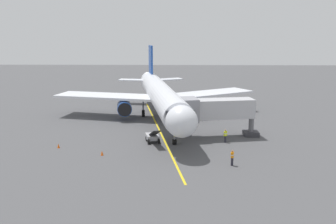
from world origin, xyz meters
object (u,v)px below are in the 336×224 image
object	(u,v)px
safety_cone_nose_right	(250,131)
jet_bridge	(211,110)
ground_crew_wing_walker	(225,136)
safety_cone_wing_port	(102,153)
ground_crew_marshaller	(232,158)
airplane	(160,95)
safety_cone_nose_left	(58,146)
belt_loader_near_nose	(153,137)

from	to	relation	value
safety_cone_nose_right	jet_bridge	bearing A→B (deg)	20.10
ground_crew_wing_walker	safety_cone_wing_port	distance (m)	15.67
ground_crew_marshaller	safety_cone_nose_right	distance (m)	13.47
airplane	safety_cone_nose_right	bearing A→B (deg)	147.56
safety_cone_nose_left	safety_cone_wing_port	size ratio (longest dim) A/B	1.00
belt_loader_near_nose	ground_crew_wing_walker	bearing A→B (deg)	179.93
ground_crew_marshaller	safety_cone_wing_port	xyz separation A→B (m)	(14.32, -2.93, -0.61)
airplane	safety_cone_nose_right	world-z (taller)	airplane
belt_loader_near_nose	safety_cone_nose_right	bearing A→B (deg)	-161.62
ground_crew_marshaller	safety_cone_wing_port	bearing A→B (deg)	-11.55
safety_cone_nose_left	safety_cone_wing_port	bearing A→B (deg)	156.19
safety_cone_wing_port	jet_bridge	bearing A→B (deg)	-149.42
ground_crew_marshaller	safety_cone_wing_port	size ratio (longest dim) A/B	3.11
jet_bridge	ground_crew_wing_walker	world-z (taller)	jet_bridge
ground_crew_wing_walker	belt_loader_near_nose	world-z (taller)	belt_loader_near_nose
safety_cone_nose_left	belt_loader_near_nose	bearing A→B (deg)	-166.07
safety_cone_nose_left	safety_cone_wing_port	distance (m)	6.39
airplane	ground_crew_marshaller	bearing A→B (deg)	112.01
ground_crew_marshaller	safety_cone_wing_port	distance (m)	14.63
ground_crew_marshaller	airplane	bearing A→B (deg)	-67.99
ground_crew_marshaller	belt_loader_near_nose	world-z (taller)	belt_loader_near_nose
jet_bridge	ground_crew_wing_walker	xyz separation A→B (m)	(-1.62, 2.37, -2.88)
belt_loader_near_nose	safety_cone_nose_left	distance (m)	11.62
belt_loader_near_nose	safety_cone_nose_left	world-z (taller)	belt_loader_near_nose
safety_cone_nose_left	safety_cone_wing_port	world-z (taller)	same
airplane	safety_cone_wing_port	size ratio (longest dim) A/B	73.11
safety_cone_nose_left	safety_cone_nose_right	world-z (taller)	same
jet_bridge	belt_loader_near_nose	bearing A→B (deg)	17.10
safety_cone_wing_port	ground_crew_wing_walker	bearing A→B (deg)	-159.96
ground_crew_marshaller	ground_crew_wing_walker	bearing A→B (deg)	-92.71
jet_bridge	safety_cone_nose_left	bearing A→B (deg)	15.23
airplane	ground_crew_wing_walker	distance (m)	15.68
jet_bridge	safety_cone_nose_right	bearing A→B (deg)	-159.90
ground_crew_wing_walker	safety_cone_nose_right	bearing A→B (deg)	-132.06
safety_cone_nose_left	safety_cone_nose_right	xyz separation A→B (m)	(-24.56, -7.21, 0.00)
airplane	ground_crew_marshaller	xyz separation A→B (m)	(-8.44, 20.87, -3.12)
airplane	ground_crew_wing_walker	size ratio (longest dim) A/B	23.52
jet_bridge	ground_crew_wing_walker	bearing A→B (deg)	124.29
airplane	safety_cone_nose_left	world-z (taller)	airplane
ground_crew_marshaller	safety_cone_nose_right	size ratio (longest dim) A/B	3.11
ground_crew_marshaller	safety_cone_wing_port	world-z (taller)	ground_crew_marshaller
ground_crew_wing_walker	airplane	bearing A→B (deg)	-54.93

